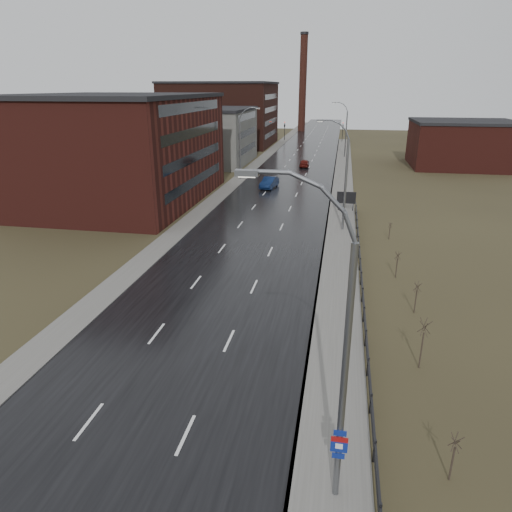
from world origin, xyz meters
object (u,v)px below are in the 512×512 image
at_px(car_near, 269,183).
at_px(streetlight_main, 336,356).
at_px(billboard, 346,198).
at_px(car_far, 304,163).

bearing_deg(car_near, streetlight_main, -70.98).
height_order(billboard, car_near, billboard).
xyz_separation_m(billboard, car_near, (-11.28, 11.87, -0.87)).
xyz_separation_m(streetlight_main, billboard, (0.63, 41.93, -4.37)).
bearing_deg(billboard, car_near, 133.55).
distance_m(streetlight_main, billboard, 42.16).
bearing_deg(car_far, car_near, 78.22).
bearing_deg(billboard, streetlight_main, -90.86).
height_order(car_near, car_far, car_near).
distance_m(billboard, car_near, 16.40).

